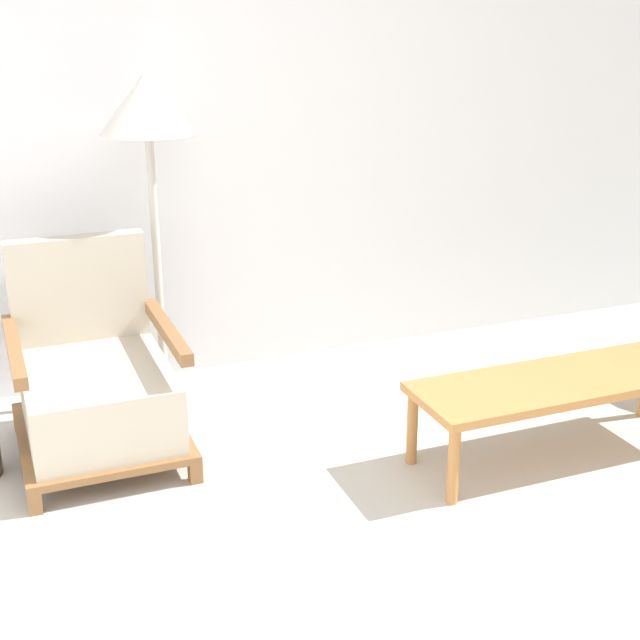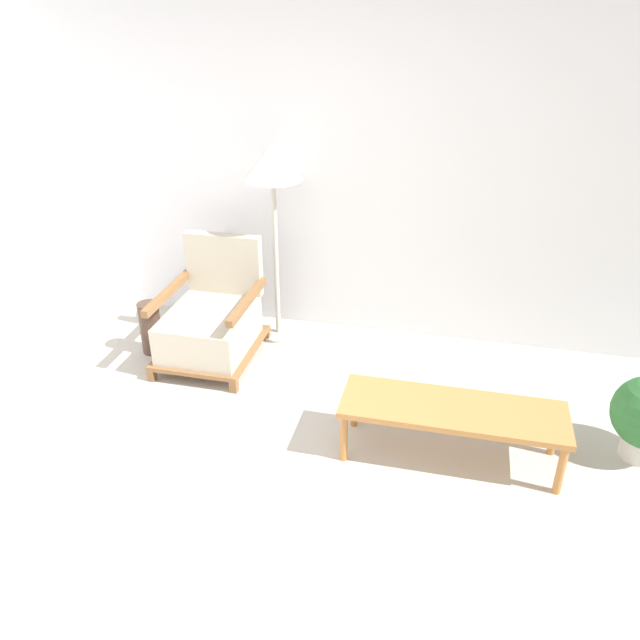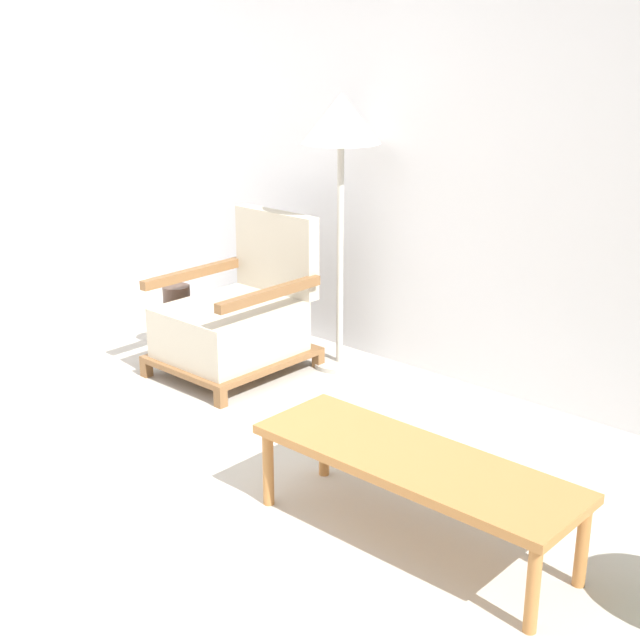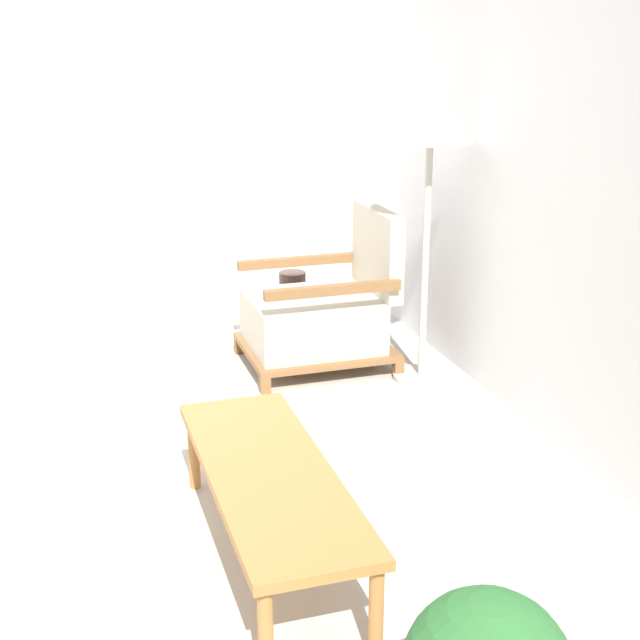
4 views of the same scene
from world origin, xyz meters
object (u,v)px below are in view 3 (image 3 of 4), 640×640
object	(u,v)px
floor_lamp	(341,135)
coffee_table	(414,466)
armchair	(237,320)
vase	(178,319)

from	to	relation	value
floor_lamp	coffee_table	world-z (taller)	floor_lamp
armchair	coffee_table	xyz separation A→B (m)	(1.71, -0.73, 0.02)
armchair	vase	distance (m)	0.48
coffee_table	vase	world-z (taller)	vase
coffee_table	vase	bearing A→B (deg)	162.31
armchair	floor_lamp	size ratio (longest dim) A/B	0.57
armchair	coffee_table	bearing A→B (deg)	-22.99
floor_lamp	vase	xyz separation A→B (m)	(-0.83, -0.46, -1.06)
armchair	floor_lamp	world-z (taller)	floor_lamp
floor_lamp	vase	distance (m)	1.42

